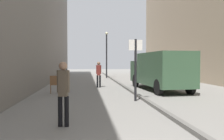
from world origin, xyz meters
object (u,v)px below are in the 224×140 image
at_px(delivery_van, 160,70).
at_px(street_sign_post, 136,64).
at_px(pedestrian_main_foreground, 99,73).
at_px(pedestrian_mid_block, 63,89).
at_px(lamp_post, 107,52).
at_px(cafe_chair_near_window, 54,83).

relative_size(delivery_van, street_sign_post, 2.19).
bearing_deg(pedestrian_main_foreground, street_sign_post, -78.32).
relative_size(pedestrian_main_foreground, pedestrian_mid_block, 1.01).
height_order(delivery_van, street_sign_post, street_sign_post).
xyz_separation_m(pedestrian_main_foreground, delivery_van, (3.46, -1.84, 0.22)).
xyz_separation_m(pedestrian_main_foreground, pedestrian_mid_block, (-1.38, -8.86, -0.01)).
bearing_deg(lamp_post, pedestrian_main_foreground, -98.42).
xyz_separation_m(delivery_van, cafe_chair_near_window, (-5.91, -0.81, -0.64)).
relative_size(pedestrian_main_foreground, cafe_chair_near_window, 1.77).
bearing_deg(cafe_chair_near_window, lamp_post, 64.28).
height_order(pedestrian_main_foreground, delivery_van, delivery_van).
height_order(pedestrian_mid_block, street_sign_post, street_sign_post).
bearing_deg(delivery_van, pedestrian_mid_block, -128.77).
relative_size(street_sign_post, cafe_chair_near_window, 2.77).
height_order(pedestrian_main_foreground, pedestrian_mid_block, pedestrian_main_foreground).
bearing_deg(cafe_chair_near_window, delivery_van, 0.34).
height_order(street_sign_post, lamp_post, lamp_post).
relative_size(pedestrian_main_foreground, street_sign_post, 0.64).
distance_m(pedestrian_main_foreground, pedestrian_mid_block, 8.97).
distance_m(street_sign_post, cafe_chair_near_window, 4.68).
xyz_separation_m(pedestrian_mid_block, cafe_chair_near_window, (-1.07, 6.21, -0.41)).
distance_m(pedestrian_mid_block, lamp_post, 17.88).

